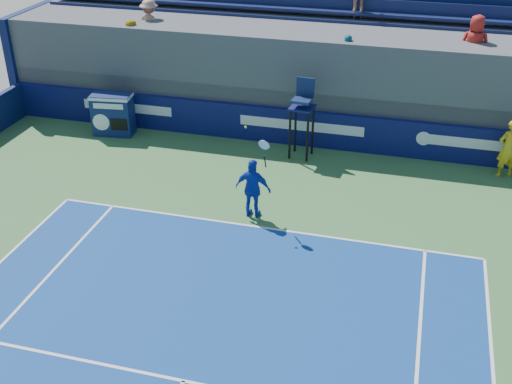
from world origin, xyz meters
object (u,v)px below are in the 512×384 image
(ball_person, at_px, (508,148))
(tennis_player, at_px, (253,188))
(umpire_chair, at_px, (302,110))
(match_clock, at_px, (113,113))

(ball_person, relative_size, tennis_player, 0.69)
(umpire_chair, xyz_separation_m, tennis_player, (-0.48, -3.91, -0.70))
(match_clock, relative_size, tennis_player, 0.54)
(umpire_chair, distance_m, tennis_player, 4.00)
(ball_person, xyz_separation_m, umpire_chair, (-6.02, -0.20, 0.62))
(match_clock, height_order, tennis_player, tennis_player)
(tennis_player, bearing_deg, match_clock, 146.08)
(umpire_chair, bearing_deg, match_clock, 179.44)
(umpire_chair, bearing_deg, ball_person, 1.90)
(tennis_player, bearing_deg, umpire_chair, 83.05)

